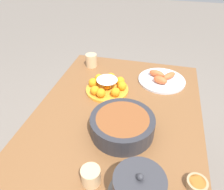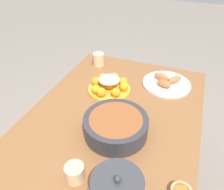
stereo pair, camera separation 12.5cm
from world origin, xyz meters
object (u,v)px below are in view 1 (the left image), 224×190
(cup_near, at_px, (91,60))
(cup_far, at_px, (91,176))
(dining_table, at_px, (117,126))
(serving_bowl, at_px, (122,125))
(seafood_platter, at_px, (162,79))
(sauce_bowl, at_px, (197,184))
(cake_plate, at_px, (107,86))

(cup_near, relative_size, cup_far, 1.21)
(cup_far, bearing_deg, dining_table, 178.88)
(serving_bowl, bearing_deg, seafood_platter, 162.74)
(sauce_bowl, bearing_deg, cake_plate, -137.18)
(dining_table, distance_m, serving_bowl, 0.22)
(sauce_bowl, bearing_deg, cup_near, -139.67)
(serving_bowl, xyz_separation_m, seafood_platter, (-0.51, 0.16, -0.03))
(cup_near, bearing_deg, cup_far, 18.03)
(serving_bowl, bearing_deg, cup_near, -149.45)
(sauce_bowl, height_order, cup_far, cup_far)
(cake_plate, xyz_separation_m, serving_bowl, (0.32, 0.16, 0.02))
(dining_table, xyz_separation_m, cake_plate, (-0.18, -0.11, 0.14))
(seafood_platter, bearing_deg, sauce_bowl, 13.66)
(cake_plate, relative_size, cup_far, 3.42)
(cake_plate, distance_m, seafood_platter, 0.37)
(cup_near, distance_m, cup_far, 0.93)
(seafood_platter, bearing_deg, serving_bowl, -17.26)
(cake_plate, relative_size, cup_near, 2.83)
(cake_plate, height_order, cup_near, cup_near)
(cup_far, bearing_deg, seafood_platter, 164.46)
(cup_far, bearing_deg, sauce_bowl, 100.74)
(seafood_platter, height_order, cup_near, cup_near)
(dining_table, relative_size, cake_plate, 4.63)
(cake_plate, distance_m, serving_bowl, 0.36)
(cup_far, bearing_deg, cup_near, -161.97)
(seafood_platter, bearing_deg, cake_plate, -59.34)
(dining_table, xyz_separation_m, cup_far, (0.43, -0.01, 0.15))
(dining_table, distance_m, seafood_platter, 0.44)
(dining_table, bearing_deg, serving_bowl, 21.15)
(cup_far, bearing_deg, cake_plate, -170.96)
(cake_plate, distance_m, cup_far, 0.62)
(serving_bowl, relative_size, cup_far, 4.03)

